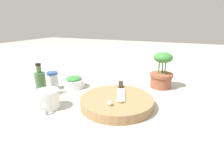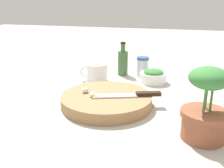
{
  "view_description": "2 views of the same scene",
  "coord_description": "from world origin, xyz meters",
  "px_view_note": "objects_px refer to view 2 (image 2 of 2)",
  "views": [
    {
      "loc": [
        0.32,
        -0.66,
        0.35
      ],
      "look_at": [
        0.04,
        -0.01,
        0.09
      ],
      "focal_mm": 28.0,
      "sensor_mm": 36.0,
      "label": 1
    },
    {
      "loc": [
        0.83,
        0.21,
        0.34
      ],
      "look_at": [
        0.06,
        -0.01,
        0.08
      ],
      "focal_mm": 40.0,
      "sensor_mm": 36.0,
      "label": 2
    }
  ],
  "objects_px": {
    "garlic_cloves": "(90,93)",
    "spice_jar": "(143,66)",
    "coffee_mug": "(96,72)",
    "cutting_board": "(106,100)",
    "potted_herb": "(205,109)",
    "herb_bowl": "(153,76)",
    "chef_knife": "(131,95)",
    "oil_bottle": "(123,62)"
  },
  "relations": [
    {
      "from": "oil_bottle",
      "to": "coffee_mug",
      "type": "bearing_deg",
      "value": -36.47
    },
    {
      "from": "coffee_mug",
      "to": "oil_bottle",
      "type": "distance_m",
      "value": 0.15
    },
    {
      "from": "herb_bowl",
      "to": "oil_bottle",
      "type": "height_order",
      "value": "oil_bottle"
    },
    {
      "from": "chef_knife",
      "to": "herb_bowl",
      "type": "relative_size",
      "value": 1.95
    },
    {
      "from": "spice_jar",
      "to": "potted_herb",
      "type": "relative_size",
      "value": 0.48
    },
    {
      "from": "herb_bowl",
      "to": "spice_jar",
      "type": "relative_size",
      "value": 1.27
    },
    {
      "from": "chef_knife",
      "to": "herb_bowl",
      "type": "xyz_separation_m",
      "value": [
        -0.29,
        0.04,
        -0.01
      ]
    },
    {
      "from": "chef_knife",
      "to": "oil_bottle",
      "type": "height_order",
      "value": "oil_bottle"
    },
    {
      "from": "cutting_board",
      "to": "coffee_mug",
      "type": "relative_size",
      "value": 2.59
    },
    {
      "from": "chef_knife",
      "to": "potted_herb",
      "type": "bearing_deg",
      "value": -144.32
    },
    {
      "from": "cutting_board",
      "to": "oil_bottle",
      "type": "xyz_separation_m",
      "value": [
        -0.38,
        -0.04,
        0.04
      ]
    },
    {
      "from": "garlic_cloves",
      "to": "cutting_board",
      "type": "bearing_deg",
      "value": 107.28
    },
    {
      "from": "cutting_board",
      "to": "potted_herb",
      "type": "height_order",
      "value": "potted_herb"
    },
    {
      "from": "spice_jar",
      "to": "cutting_board",
      "type": "bearing_deg",
      "value": -8.33
    },
    {
      "from": "potted_herb",
      "to": "herb_bowl",
      "type": "bearing_deg",
      "value": -157.16
    },
    {
      "from": "herb_bowl",
      "to": "coffee_mug",
      "type": "bearing_deg",
      "value": -79.81
    },
    {
      "from": "herb_bowl",
      "to": "oil_bottle",
      "type": "distance_m",
      "value": 0.18
    },
    {
      "from": "chef_knife",
      "to": "oil_bottle",
      "type": "bearing_deg",
      "value": -2.41
    },
    {
      "from": "spice_jar",
      "to": "chef_knife",
      "type": "bearing_deg",
      "value": 3.68
    },
    {
      "from": "coffee_mug",
      "to": "potted_herb",
      "type": "relative_size",
      "value": 0.62
    },
    {
      "from": "chef_knife",
      "to": "spice_jar",
      "type": "height_order",
      "value": "spice_jar"
    },
    {
      "from": "cutting_board",
      "to": "coffee_mug",
      "type": "distance_m",
      "value": 0.29
    },
    {
      "from": "garlic_cloves",
      "to": "herb_bowl",
      "type": "bearing_deg",
      "value": 151.36
    },
    {
      "from": "herb_bowl",
      "to": "coffee_mug",
      "type": "xyz_separation_m",
      "value": [
        0.04,
        -0.25,
        0.01
      ]
    },
    {
      "from": "potted_herb",
      "to": "spice_jar",
      "type": "bearing_deg",
      "value": -154.85
    },
    {
      "from": "spice_jar",
      "to": "coffee_mug",
      "type": "xyz_separation_m",
      "value": [
        0.13,
        -0.19,
        -0.01
      ]
    },
    {
      "from": "garlic_cloves",
      "to": "coffee_mug",
      "type": "distance_m",
      "value": 0.28
    },
    {
      "from": "spice_jar",
      "to": "potted_herb",
      "type": "height_order",
      "value": "potted_herb"
    },
    {
      "from": "chef_knife",
      "to": "oil_bottle",
      "type": "distance_m",
      "value": 0.39
    },
    {
      "from": "garlic_cloves",
      "to": "spice_jar",
      "type": "distance_m",
      "value": 0.42
    },
    {
      "from": "oil_bottle",
      "to": "cutting_board",
      "type": "bearing_deg",
      "value": 5.67
    },
    {
      "from": "chef_knife",
      "to": "herb_bowl",
      "type": "bearing_deg",
      "value": -28.0
    },
    {
      "from": "oil_bottle",
      "to": "herb_bowl",
      "type": "bearing_deg",
      "value": 63.68
    },
    {
      "from": "garlic_cloves",
      "to": "spice_jar",
      "type": "bearing_deg",
      "value": 164.72
    },
    {
      "from": "chef_knife",
      "to": "coffee_mug",
      "type": "relative_size",
      "value": 1.91
    },
    {
      "from": "cutting_board",
      "to": "spice_jar",
      "type": "relative_size",
      "value": 3.38
    },
    {
      "from": "potted_herb",
      "to": "cutting_board",
      "type": "bearing_deg",
      "value": -114.24
    },
    {
      "from": "garlic_cloves",
      "to": "oil_bottle",
      "type": "xyz_separation_m",
      "value": [
        -0.4,
        0.02,
        0.02
      ]
    },
    {
      "from": "chef_knife",
      "to": "coffee_mug",
      "type": "distance_m",
      "value": 0.32
    },
    {
      "from": "garlic_cloves",
      "to": "coffee_mug",
      "type": "xyz_separation_m",
      "value": [
        -0.27,
        -0.07,
        -0.01
      ]
    },
    {
      "from": "garlic_cloves",
      "to": "spice_jar",
      "type": "xyz_separation_m",
      "value": [
        -0.41,
        0.11,
        -0.0
      ]
    },
    {
      "from": "oil_bottle",
      "to": "chef_knife",
      "type": "bearing_deg",
      "value": 18.0
    }
  ]
}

